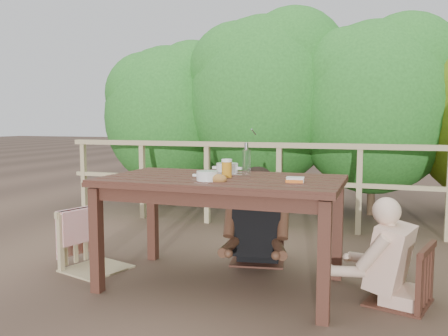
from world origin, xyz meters
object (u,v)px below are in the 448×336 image
(chair_right, at_px, (400,245))
(diner_right, at_px, (406,218))
(woman, at_px, (259,188))
(beer_glass, at_px, (227,169))
(chair_left, at_px, (95,214))
(table, at_px, (222,233))
(chair_far, at_px, (258,210))
(butter_tub, at_px, (295,181))
(bottle, at_px, (246,160))
(soup_far, at_px, (227,169))
(bread_roll, at_px, (219,179))
(soup_near, at_px, (207,177))

(chair_right, bearing_deg, diner_right, 106.29)
(chair_right, distance_m, diner_right, 0.19)
(woman, bearing_deg, beer_glass, 74.85)
(chair_left, height_order, diner_right, diner_right)
(diner_right, bearing_deg, table, 109.40)
(chair_far, xyz_separation_m, chair_right, (1.17, -0.62, -0.06))
(chair_right, relative_size, butter_tub, 6.66)
(table, distance_m, bottle, 0.59)
(table, relative_size, soup_far, 5.95)
(table, relative_size, chair_right, 2.17)
(table, xyz_separation_m, chair_left, (-1.13, 0.00, 0.07))
(bread_roll, height_order, bottle, bottle)
(woman, distance_m, soup_near, 0.97)
(diner_right, distance_m, soup_near, 1.38)
(chair_left, relative_size, beer_glass, 6.19)
(diner_right, height_order, beer_glass, diner_right)
(diner_right, xyz_separation_m, bread_roll, (-1.24, -0.31, 0.25))
(table, bearing_deg, chair_left, 179.85)
(soup_far, bearing_deg, woman, 71.39)
(chair_left, bearing_deg, chair_right, -72.13)
(chair_far, height_order, chair_right, chair_far)
(chair_right, xyz_separation_m, diner_right, (0.03, 0.00, 0.19))
(chair_right, relative_size, beer_glass, 5.30)
(chair_far, relative_size, woman, 0.71)
(bottle, distance_m, butter_tub, 0.52)
(chair_far, xyz_separation_m, bread_roll, (-0.04, -0.93, 0.39))
(chair_left, height_order, beer_glass, beer_glass)
(butter_tub, bearing_deg, chair_left, 169.47)
(soup_near, xyz_separation_m, beer_glass, (0.06, 0.24, 0.03))
(soup_far, bearing_deg, soup_near, -87.75)
(woman, bearing_deg, chair_far, 80.18)
(diner_right, distance_m, beer_glass, 1.30)
(chair_left, relative_size, woman, 0.72)
(soup_near, distance_m, bread_roll, 0.09)
(chair_left, xyz_separation_m, bottle, (1.28, 0.16, 0.48))
(soup_near, relative_size, beer_glass, 1.68)
(chair_right, relative_size, soup_far, 2.74)
(diner_right, bearing_deg, bottle, 101.86)
(woman, bearing_deg, bottle, 84.63)
(soup_near, bearing_deg, soup_far, 92.25)
(bread_roll, bearing_deg, woman, 87.66)
(diner_right, relative_size, butter_tub, 9.81)
(table, distance_m, diner_right, 1.31)
(bread_roll, relative_size, bottle, 0.43)
(diner_right, xyz_separation_m, bottle, (-1.15, 0.09, 0.35))
(woman, xyz_separation_m, butter_tub, (0.47, -0.82, 0.19))
(chair_right, relative_size, bottle, 2.99)
(chair_left, distance_m, bread_roll, 1.27)
(chair_left, bearing_deg, bottle, -66.72)
(table, relative_size, chair_left, 1.86)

